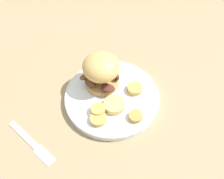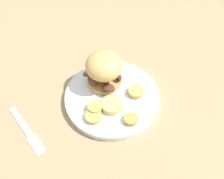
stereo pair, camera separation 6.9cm
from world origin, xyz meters
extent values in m
plane|color=#937F5B|center=(0.00, 0.00, 0.00)|extent=(4.00, 4.00, 0.00)
cylinder|color=white|center=(0.00, 0.00, 0.01)|extent=(0.26, 0.26, 0.02)
torus|color=white|center=(0.00, 0.00, 0.02)|extent=(0.26, 0.26, 0.01)
cylinder|color=tan|center=(0.04, -0.03, 0.03)|extent=(0.09, 0.09, 0.01)
ellipsoid|color=#4C281E|center=(0.05, -0.03, 0.05)|extent=(0.06, 0.05, 0.02)
ellipsoid|color=brown|center=(0.09, -0.01, 0.05)|extent=(0.03, 0.03, 0.02)
ellipsoid|color=#4C281E|center=(0.01, 0.00, 0.05)|extent=(0.04, 0.03, 0.01)
ellipsoid|color=#4C281E|center=(0.01, -0.05, 0.05)|extent=(0.03, 0.03, 0.02)
ellipsoid|color=#4C281E|center=(0.04, -0.03, 0.05)|extent=(0.05, 0.05, 0.01)
ellipsoid|color=#563323|center=(0.06, 0.00, 0.05)|extent=(0.04, 0.03, 0.02)
ellipsoid|color=tan|center=(0.04, -0.03, 0.09)|extent=(0.10, 0.10, 0.06)
cylinder|color=#BC8942|center=(-0.08, 0.05, 0.03)|extent=(0.04, 0.04, 0.01)
cylinder|color=tan|center=(0.02, 0.06, 0.03)|extent=(0.04, 0.04, 0.02)
cylinder|color=#DBB766|center=(-0.02, 0.03, 0.03)|extent=(0.06, 0.06, 0.02)
cylinder|color=tan|center=(0.01, 0.09, 0.03)|extent=(0.04, 0.04, 0.01)
cylinder|color=tan|center=(-0.05, -0.04, 0.03)|extent=(0.04, 0.04, 0.01)
cube|color=silver|center=(0.17, 0.18, 0.00)|extent=(0.11, 0.05, 0.00)
cube|color=silver|center=(0.10, 0.21, 0.00)|extent=(0.06, 0.04, 0.00)
camera|label=1|loc=(-0.14, 0.39, 0.60)|focal=42.00mm
camera|label=2|loc=(-0.21, 0.37, 0.60)|focal=42.00mm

